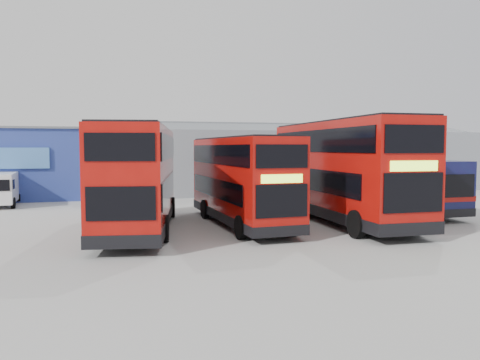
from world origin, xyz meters
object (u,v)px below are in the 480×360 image
Objects in this scene: office_block at (29,163)px; double_decker_right at (342,172)px; panel_van at (0,188)px; maintenance_shed at (295,160)px; double_decker_left at (139,179)px; double_decker_centre at (241,181)px; single_decker_blue at (388,185)px.

office_block reaches higher than double_decker_right.
office_block is 5.71m from panel_van.
maintenance_shed reaches higher than double_decker_right.
double_decker_left is 13.87m from panel_van.
maintenance_shed is at bearing 57.87° from double_decker_centre.
single_decker_blue is at bearing -90.18° from maintenance_shed.
double_decker_left is at bearing -179.53° from double_decker_centre.
double_decker_centre is 2.03× the size of panel_van.
office_block is 2.48× the size of panel_van.
panel_van is (-12.93, 10.80, -0.91)m from double_decker_centre.
maintenance_shed is 23.71m from double_decker_left.
panel_van is (-18.02, 11.19, -1.31)m from double_decker_right.
panel_van is at bearing -161.88° from maintenance_shed.
maintenance_shed is (22.00, 2.01, 0.02)m from office_block.
double_decker_right reaches higher than panel_van.
double_decker_centre reaches higher than single_decker_blue.
double_decker_centre is at bearing -167.05° from double_decker_left.
maintenance_shed reaches higher than office_block.
double_decker_centre is (-9.91, -18.28, -0.52)m from maintenance_shed.
maintenance_shed is 24.07m from panel_van.
maintenance_shed is at bearing -119.41° from double_decker_left.
office_block is at bearing 76.28° from panel_van.
double_decker_right is at bearing -171.45° from double_decker_left.
panel_van is at bearing -19.62° from single_decker_blue.
maintenance_shed is at bearing 75.76° from double_decker_right.
double_decker_left is at bearing -58.76° from panel_van.
double_decker_right is 5.94m from single_decker_blue.
office_block is 23.93m from double_decker_right.
double_decker_centre is at bearing -53.39° from office_block.
single_decker_blue is at bearing -158.25° from double_decker_left.
double_decker_right reaches higher than double_decker_centre.
maintenance_shed is 2.72× the size of single_decker_blue.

